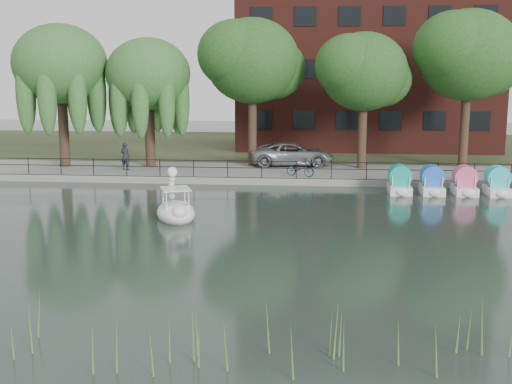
# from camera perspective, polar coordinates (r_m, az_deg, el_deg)

# --- Properties ---
(ground_plane) EXTENTS (120.00, 120.00, 0.00)m
(ground_plane) POSITION_cam_1_polar(r_m,az_deg,el_deg) (24.34, -2.02, -4.74)
(ground_plane) COLOR #314039
(promenade) EXTENTS (40.00, 6.00, 0.40)m
(promenade) POSITION_cam_1_polar(r_m,az_deg,el_deg) (39.88, 0.83, 1.67)
(promenade) COLOR gray
(promenade) RESTS_ON ground_plane
(kerb) EXTENTS (40.00, 0.25, 0.40)m
(kerb) POSITION_cam_1_polar(r_m,az_deg,el_deg) (36.98, 0.49, 0.95)
(kerb) COLOR gray
(kerb) RESTS_ON ground_plane
(land_strip) EXTENTS (60.00, 22.00, 0.36)m
(land_strip) POSITION_cam_1_polar(r_m,az_deg,el_deg) (53.73, 1.96, 4.00)
(land_strip) COLOR #47512D
(land_strip) RESTS_ON ground_plane
(railing) EXTENTS (32.00, 0.05, 1.00)m
(railing) POSITION_cam_1_polar(r_m,az_deg,el_deg) (37.03, 0.51, 2.44)
(railing) COLOR black
(railing) RESTS_ON promenade
(apartment_building) EXTENTS (20.00, 10.07, 18.00)m
(apartment_building) POSITION_cam_1_polar(r_m,az_deg,el_deg) (53.47, 9.76, 13.68)
(apartment_building) COLOR #4C1E16
(apartment_building) RESTS_ON land_strip
(willow_left) EXTENTS (5.88, 5.88, 9.01)m
(willow_left) POSITION_cam_1_polar(r_m,az_deg,el_deg) (42.85, -17.02, 10.79)
(willow_left) COLOR #473323
(willow_left) RESTS_ON promenade
(willow_mid) EXTENTS (5.32, 5.32, 8.15)m
(willow_mid) POSITION_cam_1_polar(r_m,az_deg,el_deg) (41.61, -9.56, 10.26)
(willow_mid) COLOR #473323
(willow_mid) RESTS_ON promenade
(broadleaf_center) EXTENTS (6.00, 6.00, 9.25)m
(broadleaf_center) POSITION_cam_1_polar(r_m,az_deg,el_deg) (41.46, -0.34, 11.53)
(broadleaf_center) COLOR #473323
(broadleaf_center) RESTS_ON promenade
(broadleaf_right) EXTENTS (5.40, 5.40, 8.32)m
(broadleaf_right) POSITION_cam_1_polar(r_m,az_deg,el_deg) (40.88, 9.58, 10.45)
(broadleaf_right) COLOR #473323
(broadleaf_right) RESTS_ON promenade
(broadleaf_far) EXTENTS (6.30, 6.30, 9.71)m
(broadleaf_far) POSITION_cam_1_polar(r_m,az_deg,el_deg) (42.85, 18.39, 11.42)
(broadleaf_far) COLOR #473323
(broadleaf_far) RESTS_ON promenade
(minivan) EXTENTS (3.64, 6.55, 1.74)m
(minivan) POSITION_cam_1_polar(r_m,az_deg,el_deg) (41.81, 3.25, 3.55)
(minivan) COLOR gray
(minivan) RESTS_ON promenade
(bicycle) EXTENTS (1.23, 1.82, 1.00)m
(bicycle) POSITION_cam_1_polar(r_m,az_deg,el_deg) (37.59, 3.95, 2.16)
(bicycle) COLOR gray
(bicycle) RESTS_ON promenade
(pedestrian) EXTENTS (0.81, 0.64, 1.98)m
(pedestrian) POSITION_cam_1_polar(r_m,az_deg,el_deg) (40.66, -11.55, 3.32)
(pedestrian) COLOR black
(pedestrian) RESTS_ON promenade
(swan_boat) EXTENTS (2.47, 3.04, 2.23)m
(swan_boat) POSITION_cam_1_polar(r_m,az_deg,el_deg) (28.62, -7.15, -1.46)
(swan_boat) COLOR white
(swan_boat) RESTS_ON ground_plane
(pedal_boat_row) EXTENTS (9.65, 1.70, 1.40)m
(pedal_boat_row) POSITION_cam_1_polar(r_m,az_deg,el_deg) (36.04, 19.37, 0.73)
(pedal_boat_row) COLOR white
(pedal_boat_row) RESTS_ON ground_plane
(reed_bank) EXTENTS (24.00, 2.40, 1.20)m
(reed_bank) POSITION_cam_1_polar(r_m,az_deg,el_deg) (15.01, 1.11, -12.40)
(reed_bank) COLOR #669938
(reed_bank) RESTS_ON ground_plane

